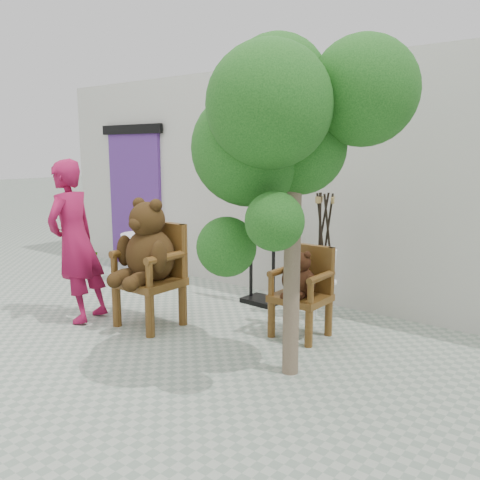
{
  "coord_description": "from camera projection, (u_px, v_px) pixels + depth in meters",
  "views": [
    {
      "loc": [
        3.53,
        -2.94,
        1.92
      ],
      "look_at": [
        0.16,
        1.35,
        0.95
      ],
      "focal_mm": 38.0,
      "sensor_mm": 36.0,
      "label": 1
    }
  ],
  "objects": [
    {
      "name": "ground_plane",
      "position": [
        138.0,
        357.0,
        4.76
      ],
      "size": [
        60.0,
        60.0,
        0.0
      ],
      "primitive_type": "plane",
      "color": "#979F8E",
      "rests_on": "ground"
    },
    {
      "name": "back_wall",
      "position": [
        310.0,
        181.0,
        6.9
      ],
      "size": [
        9.0,
        1.0,
        3.0
      ],
      "primitive_type": "cube",
      "color": "beige",
      "rests_on": "ground"
    },
    {
      "name": "doorway",
      "position": [
        135.0,
        197.0,
        8.38
      ],
      "size": [
        1.4,
        0.11,
        2.33
      ],
      "color": "#50287A",
      "rests_on": "ground"
    },
    {
      "name": "chair_big",
      "position": [
        149.0,
        255.0,
        5.51
      ],
      "size": [
        0.69,
        0.75,
        1.42
      ],
      "color": "#4B2E10",
      "rests_on": "ground"
    },
    {
      "name": "chair_small",
      "position": [
        303.0,
        284.0,
        5.25
      ],
      "size": [
        0.54,
        0.49,
        0.94
      ],
      "color": "#4B2E10",
      "rests_on": "ground"
    },
    {
      "name": "person",
      "position": [
        75.0,
        242.0,
        5.7
      ],
      "size": [
        0.6,
        0.76,
        1.81
      ],
      "primitive_type": "imported",
      "rotation": [
        0.0,
        0.0,
        -1.29
      ],
      "color": "maroon",
      "rests_on": "ground"
    },
    {
      "name": "cafe_table",
      "position": [
        142.0,
        251.0,
        7.54
      ],
      "size": [
        0.6,
        0.6,
        0.7
      ],
      "rotation": [
        0.0,
        0.0,
        -0.12
      ],
      "color": "white",
      "rests_on": "ground"
    },
    {
      "name": "display_stand",
      "position": [
        262.0,
        258.0,
        6.37
      ],
      "size": [
        0.47,
        0.37,
        1.51
      ],
      "rotation": [
        0.0,
        0.0,
        -0.05
      ],
      "color": "black",
      "rests_on": "ground"
    },
    {
      "name": "stool_bucket",
      "position": [
        323.0,
        264.0,
        5.76
      ],
      "size": [
        0.32,
        0.32,
        1.45
      ],
      "rotation": [
        0.0,
        0.0,
        0.34
      ],
      "color": "white",
      "rests_on": "ground"
    },
    {
      "name": "tree",
      "position": [
        281.0,
        125.0,
        4.04
      ],
      "size": [
        1.72,
        1.51,
        2.84
      ],
      "rotation": [
        0.0,
        0.0,
        0.4
      ],
      "color": "brown",
      "rests_on": "ground"
    },
    {
      "name": "potted_plant",
      "position": [
        85.0,
        259.0,
        8.2
      ],
      "size": [
        0.4,
        0.38,
        0.36
      ],
      "primitive_type": "imported",
      "rotation": [
        0.0,
        0.0,
        0.35
      ],
      "color": "#113E10",
      "rests_on": "ground"
    }
  ]
}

